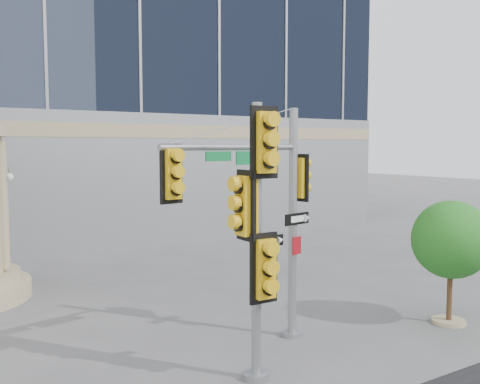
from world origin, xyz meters
TOP-DOWN VIEW (x-y plane):
  - ground at (0.00, 0.00)m, footprint 120.00×120.00m
  - main_signal_pole at (-0.32, 1.17)m, footprint 4.15×1.18m
  - secondary_signal_pole at (-1.48, -0.26)m, footprint 0.91×0.68m
  - street_tree at (4.63, -0.04)m, footprint 2.03×1.98m

SIDE VIEW (x-z plane):
  - ground at x=0.00m, z-range 0.00..0.00m
  - street_tree at x=4.63m, z-range 0.50..3.66m
  - secondary_signal_pole at x=-1.48m, z-range 0.47..5.80m
  - main_signal_pole at x=-0.32m, z-range 0.65..6.04m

